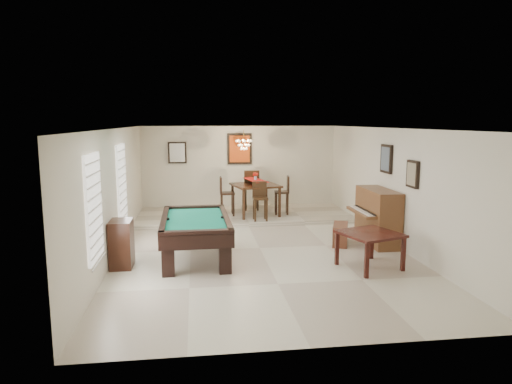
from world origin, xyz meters
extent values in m
cube|color=beige|center=(0.00, 0.00, -0.01)|extent=(6.00, 9.00, 0.02)
cube|color=silver|center=(0.00, 4.50, 1.30)|extent=(6.00, 0.04, 2.60)
cube|color=silver|center=(0.00, -4.50, 1.30)|extent=(6.00, 0.04, 2.60)
cube|color=silver|center=(-3.00, 0.00, 1.30)|extent=(0.04, 9.00, 2.60)
cube|color=silver|center=(3.00, 0.00, 1.30)|extent=(0.04, 9.00, 2.60)
cube|color=white|center=(0.00, 0.00, 2.60)|extent=(6.00, 9.00, 0.04)
cube|color=beige|center=(0.00, 3.25, 0.06)|extent=(6.00, 2.50, 0.12)
cube|color=white|center=(-2.97, -2.20, 1.40)|extent=(0.06, 1.00, 1.70)
cube|color=white|center=(-2.97, 0.60, 1.40)|extent=(0.06, 1.00, 1.70)
cube|color=brown|center=(1.86, 0.09, 0.22)|extent=(0.57, 0.87, 0.45)
cube|color=black|center=(-2.78, -0.94, 0.45)|extent=(0.40, 0.60, 0.90)
cube|color=#D84C14|center=(0.00, 4.46, 1.90)|extent=(0.75, 0.06, 0.95)
cube|color=white|center=(-1.90, 4.46, 1.80)|extent=(0.55, 0.06, 0.65)
cube|color=slate|center=(2.96, 0.30, 1.90)|extent=(0.06, 0.55, 0.65)
cube|color=gray|center=(2.96, -1.00, 1.70)|extent=(0.06, 0.45, 0.55)
camera|label=1|loc=(-1.35, -9.59, 2.76)|focal=32.00mm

